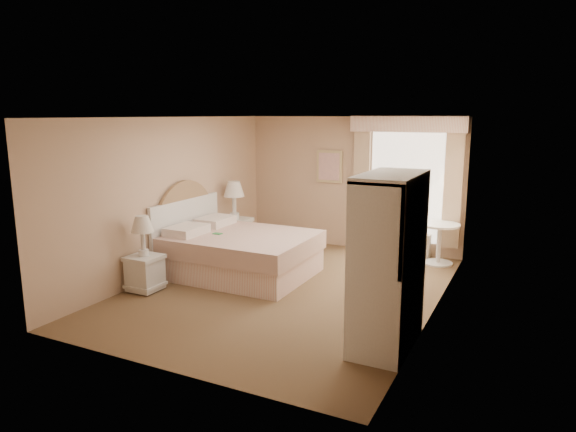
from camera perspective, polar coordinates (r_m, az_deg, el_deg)
The scene contains 9 objects.
room at distance 7.35m, azimuth -0.01°, elevation 1.13°, with size 4.21×5.51×2.51m.
window at distance 9.47m, azimuth 12.93°, elevation 3.68°, with size 2.05×0.22×2.51m.
framed_art at distance 9.95m, azimuth 4.61°, elevation 5.50°, with size 0.52×0.04×0.62m.
bed at distance 8.33m, azimuth -6.02°, elevation -3.88°, with size 2.26×1.78×1.58m.
nightstand_near at distance 7.76m, azimuth -15.67°, elevation -5.08°, with size 0.46×0.46×1.10m.
nightstand_far at distance 9.65m, azimuth -5.95°, elevation -1.06°, with size 0.54×0.54×1.31m.
round_table at distance 9.16m, azimuth 16.45°, elevation -2.26°, with size 0.67×0.67×0.71m.
cafe_chair at distance 9.50m, azimuth 10.42°, elevation -1.16°, with size 0.58×0.58×0.91m.
armoire at distance 5.76m, azimuth 11.11°, elevation -6.58°, with size 0.58×1.16×1.93m.
Camera 1 is at (3.20, -6.49, 2.55)m, focal length 32.00 mm.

